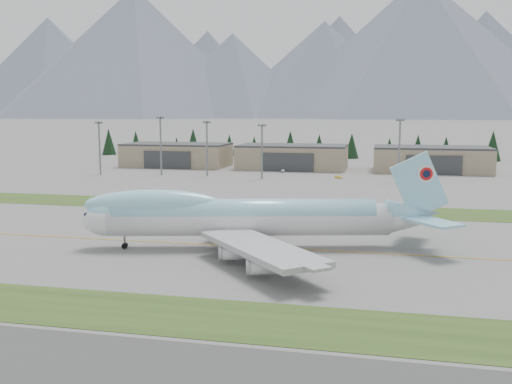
% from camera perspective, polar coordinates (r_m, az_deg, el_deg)
% --- Properties ---
extents(ground, '(7000.00, 7000.00, 0.00)m').
position_cam_1_polar(ground, '(109.93, -0.48, -5.52)').
color(ground, slate).
rests_on(ground, ground).
extents(grass_strip_near, '(400.00, 14.00, 0.08)m').
position_cam_1_polar(grass_strip_near, '(74.93, -7.11, -12.19)').
color(grass_strip_near, '#304819').
rests_on(grass_strip_near, ground).
extents(grass_strip_far, '(400.00, 18.00, 0.08)m').
position_cam_1_polar(grass_strip_far, '(153.25, 3.26, -1.63)').
color(grass_strip_far, '#304819').
rests_on(grass_strip_far, ground).
extents(taxiway_line_main, '(400.00, 0.40, 0.02)m').
position_cam_1_polar(taxiway_line_main, '(109.93, -0.48, -5.52)').
color(taxiway_line_main, '#C89117').
rests_on(taxiway_line_main, ground).
extents(boeing_747_freighter, '(70.32, 58.95, 18.47)m').
position_cam_1_polar(boeing_747_freighter, '(108.04, -1.08, -2.46)').
color(boeing_747_freighter, silver).
rests_on(boeing_747_freighter, ground).
extents(hangar_left, '(48.00, 26.60, 10.80)m').
position_cam_1_polar(hangar_left, '(271.58, -7.89, 3.71)').
color(hangar_left, gray).
rests_on(hangar_left, ground).
extents(hangar_center, '(48.00, 26.60, 10.80)m').
position_cam_1_polar(hangar_center, '(257.81, 3.68, 3.54)').
color(hangar_center, gray).
rests_on(hangar_center, ground).
extents(hangar_right, '(48.00, 26.60, 10.80)m').
position_cam_1_polar(hangar_right, '(255.76, 17.11, 3.16)').
color(hangar_right, gray).
rests_on(hangar_right, ground).
extents(floodlight_masts, '(173.13, 7.84, 23.56)m').
position_cam_1_polar(floodlight_masts, '(219.17, 1.76, 5.44)').
color(floodlight_masts, slate).
rests_on(floodlight_masts, ground).
extents(service_vehicle_a, '(1.98, 4.11, 1.35)m').
position_cam_1_polar(service_vehicle_a, '(242.99, 2.71, 1.99)').
color(service_vehicle_a, silver).
rests_on(service_vehicle_a, ground).
extents(service_vehicle_b, '(3.50, 2.59, 1.10)m').
position_cam_1_polar(service_vehicle_b, '(223.00, 8.25, 1.36)').
color(service_vehicle_b, gold).
rests_on(service_vehicle_b, ground).
extents(service_vehicle_c, '(3.43, 4.56, 1.23)m').
position_cam_1_polar(service_vehicle_c, '(247.40, 19.36, 1.65)').
color(service_vehicle_c, '#A8A9AD').
rests_on(service_vehicle_c, ground).
extents(conifer_belt, '(272.99, 14.42, 16.06)m').
position_cam_1_polar(conifer_belt, '(316.58, 8.11, 4.64)').
color(conifer_belt, black).
rests_on(conifer_belt, ground).
extents(mountain_ridge_front, '(4330.87, 1218.91, 528.73)m').
position_cam_1_polar(mountain_ridge_front, '(2238.10, 12.05, 13.38)').
color(mountain_ridge_front, slate).
rests_on(mountain_ridge_front, ground).
extents(mountain_ridge_rear, '(4434.62, 1042.08, 521.04)m').
position_cam_1_polar(mountain_ridge_rear, '(3021.61, 17.11, 12.09)').
color(mountain_ridge_rear, slate).
rests_on(mountain_ridge_rear, ground).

